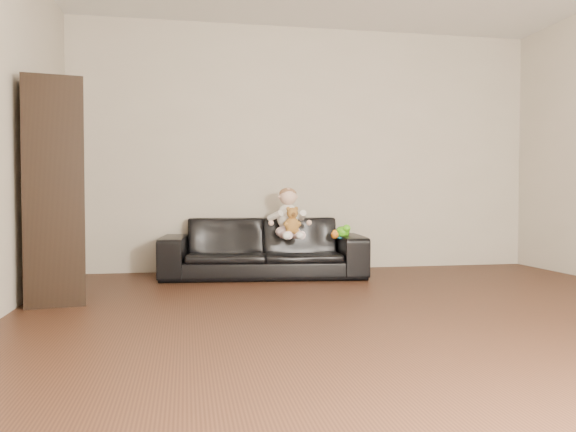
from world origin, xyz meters
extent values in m
plane|color=#3D2215|center=(0.00, 0.00, 0.00)|extent=(5.50, 5.50, 0.00)
plane|color=beige|center=(0.00, 2.75, 1.30)|extent=(5.00, 0.00, 5.00)
imported|color=black|center=(-0.57, 2.25, 0.29)|extent=(2.03, 0.96, 0.57)
cube|color=black|center=(-2.28, 1.23, 0.82)|extent=(0.50, 0.62, 1.64)
cube|color=silver|center=(-2.26, 1.23, 1.19)|extent=(0.22, 0.28, 0.28)
ellipsoid|color=#F9D2D6|center=(-0.34, 2.16, 0.44)|extent=(0.30, 0.27, 0.13)
ellipsoid|color=white|center=(-0.34, 2.17, 0.59)|extent=(0.25, 0.22, 0.26)
sphere|color=beige|center=(-0.34, 2.16, 0.79)|extent=(0.21, 0.21, 0.17)
ellipsoid|color=#8C603F|center=(-0.34, 2.17, 0.81)|extent=(0.21, 0.21, 0.12)
cylinder|color=#F9D2D6|center=(-0.39, 2.00, 0.42)|extent=(0.12, 0.22, 0.08)
cylinder|color=#F9D2D6|center=(-0.29, 2.00, 0.42)|extent=(0.12, 0.22, 0.08)
sphere|color=white|center=(-0.40, 1.89, 0.42)|extent=(0.09, 0.09, 0.07)
sphere|color=white|center=(-0.28, 1.89, 0.42)|extent=(0.09, 0.09, 0.07)
cylinder|color=white|center=(-0.48, 2.11, 0.60)|extent=(0.10, 0.18, 0.11)
cylinder|color=white|center=(-0.21, 2.11, 0.60)|extent=(0.10, 0.18, 0.11)
ellipsoid|color=#9F6C2D|center=(-0.33, 2.00, 0.52)|extent=(0.14, 0.12, 0.16)
sphere|color=#9F6C2D|center=(-0.33, 1.98, 0.63)|extent=(0.11, 0.11, 0.11)
sphere|color=#9F6C2D|center=(-0.37, 1.99, 0.67)|extent=(0.04, 0.04, 0.04)
sphere|color=#9F6C2D|center=(-0.29, 1.99, 0.67)|extent=(0.04, 0.04, 0.04)
sphere|color=#593819|center=(-0.33, 1.93, 0.62)|extent=(0.04, 0.04, 0.04)
ellipsoid|color=#58DA19|center=(0.21, 2.17, 0.44)|extent=(0.17, 0.19, 0.11)
sphere|color=#CF6818|center=(0.10, 2.04, 0.42)|extent=(0.09, 0.09, 0.08)
cylinder|color=#1789BD|center=(0.18, 2.10, 0.38)|extent=(0.11, 0.11, 0.01)
camera|label=1|loc=(-1.32, -3.19, 0.79)|focal=35.00mm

